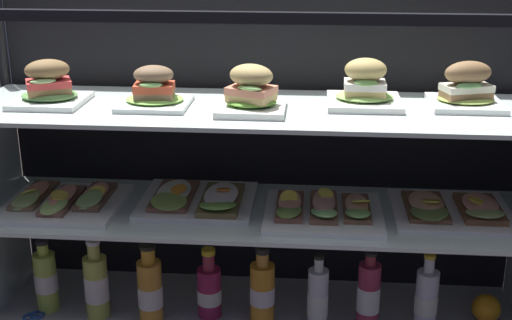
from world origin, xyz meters
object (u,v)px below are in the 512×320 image
Objects in this scene: orange_fruit_beside_bottles at (486,308)px; kitchen_scissors at (36,320)px; plated_roll_sandwich_near_right_corner at (49,88)px; open_sandwich_tray_far_left at (64,201)px; plated_roll_sandwich_far_right at (365,89)px; juice_bottle_front_middle at (318,298)px; juice_bottle_front_right_end at (209,290)px; open_sandwich_tray_left_of_center at (198,199)px; juice_bottle_front_fourth at (96,285)px; plated_roll_sandwich_left_of_center at (466,90)px; plated_roll_sandwich_center at (154,91)px; juice_bottle_back_left at (150,289)px; juice_bottle_front_second at (426,298)px; juice_bottle_back_right at (262,291)px; plated_roll_sandwich_mid_right at (251,93)px; open_sandwich_tray_mid_right at (322,210)px; juice_bottle_near_post at (46,280)px; open_sandwich_tray_near_right_corner at (453,209)px; juice_bottle_back_center at (369,295)px.

orange_fruit_beside_bottles is 0.48× the size of kitchen_scissors.
plated_roll_sandwich_near_right_corner is 0.32m from open_sandwich_tray_far_left.
plated_roll_sandwich_far_right is 0.60m from juice_bottle_front_middle.
open_sandwich_tray_far_left is 1.49× the size of juice_bottle_front_right_end.
open_sandwich_tray_left_of_center reaches higher than juice_bottle_front_fourth.
open_sandwich_tray_far_left is (-1.09, -0.08, -0.32)m from plated_roll_sandwich_left_of_center.
plated_roll_sandwich_center is 0.85× the size of juice_bottle_front_right_end.
juice_bottle_front_middle is (0.48, 0.01, -0.01)m from juice_bottle_back_left.
orange_fruit_beside_bottles is 1.30m from kitchen_scissors.
plated_roll_sandwich_far_right is 0.62m from juice_bottle_front_second.
juice_bottle_front_middle is (0.16, -0.01, -0.01)m from juice_bottle_back_right.
kitchen_scissors is (-1.29, -0.11, -0.04)m from orange_fruit_beside_bottles.
open_sandwich_tray_far_left is 1.87× the size of kitchen_scissors.
juice_bottle_front_fourth is at bearing -174.42° from plated_roll_sandwich_left_of_center.
plated_roll_sandwich_mid_right is at bearing -162.67° from plated_roll_sandwich_far_right.
open_sandwich_tray_left_of_center is at bearing 172.66° from open_sandwich_tray_mid_right.
plated_roll_sandwich_left_of_center reaches higher than juice_bottle_front_second.
juice_bottle_front_fourth is 0.20m from kitchen_scissors.
juice_bottle_front_fourth is 0.64m from juice_bottle_front_middle.
open_sandwich_tray_left_of_center reaches higher than juice_bottle_near_post.
juice_bottle_front_right_end is at bearing -0.69° from plated_roll_sandwich_near_right_corner.
plated_roll_sandwich_near_right_corner is at bearing 143.58° from open_sandwich_tray_far_left.
plated_roll_sandwich_near_right_corner is 0.58× the size of open_sandwich_tray_near_right_corner.
open_sandwich_tray_left_of_center reaches higher than juice_bottle_front_second.
plated_roll_sandwich_center is at bearing -175.48° from plated_roll_sandwich_left_of_center.
open_sandwich_tray_far_left is 1.08m from open_sandwich_tray_near_right_corner.
juice_bottle_front_right_end is (0.17, 0.03, -0.01)m from juice_bottle_back_left.
plated_roll_sandwich_far_right is at bearing 172.64° from open_sandwich_tray_near_right_corner.
kitchen_scissors is at bearing -173.01° from plated_roll_sandwich_left_of_center.
open_sandwich_tray_near_right_corner is 1.43× the size of juice_bottle_front_middle.
open_sandwich_tray_mid_right is 3.92× the size of orange_fruit_beside_bottles.
plated_roll_sandwich_mid_right is 0.65m from juice_bottle_back_left.
plated_roll_sandwich_mid_right reaches higher than juice_bottle_back_right.
open_sandwich_tray_left_of_center is 0.70m from juice_bottle_front_second.
plated_roll_sandwich_left_of_center is at bearing 9.39° from juice_bottle_back_right.
plated_roll_sandwich_far_right is at bearing 176.30° from orange_fruit_beside_bottles.
juice_bottle_front_right_end is 0.80m from orange_fruit_beside_bottles.
juice_bottle_front_second is (0.49, 0.02, -0.59)m from plated_roll_sandwich_mid_right.
juice_bottle_front_fourth is at bearing -7.63° from juice_bottle_near_post.
juice_bottle_front_right_end is (0.13, -0.01, -0.59)m from plated_roll_sandwich_center.
juice_bottle_front_middle is 0.98× the size of juice_bottle_front_second.
juice_bottle_near_post is 0.95× the size of juice_bottle_back_left.
open_sandwich_tray_mid_right reaches higher than juice_bottle_back_left.
juice_bottle_front_fourth is at bearing -18.95° from plated_roll_sandwich_near_right_corner.
juice_bottle_front_second is 1.33× the size of kitchen_scissors.
juice_bottle_back_right reaches higher than juice_bottle_near_post.
juice_bottle_front_middle is at bearing -170.87° from open_sandwich_tray_near_right_corner.
plated_roll_sandwich_near_right_corner reaches higher than juice_bottle_back_center.
juice_bottle_back_right is (-0.26, -0.08, -0.58)m from plated_roll_sandwich_far_right.
orange_fruit_beside_bottles is (0.12, 0.01, -0.31)m from open_sandwich_tray_near_right_corner.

